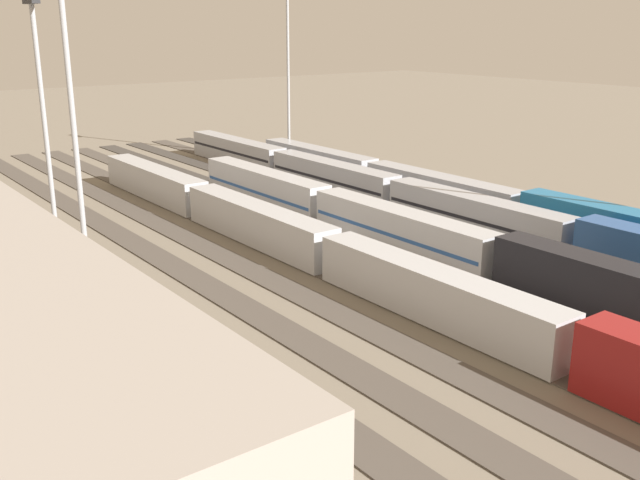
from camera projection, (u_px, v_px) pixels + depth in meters
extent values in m
plane|color=#756B5B|center=(318.00, 242.00, 72.34)|extent=(400.00, 400.00, 0.00)
cube|color=#3D3833|center=(456.00, 212.00, 83.80)|extent=(140.00, 2.80, 0.12)
cube|color=#4C443D|center=(425.00, 218.00, 80.93)|extent=(140.00, 2.80, 0.12)
cube|color=#3D3833|center=(392.00, 226.00, 78.06)|extent=(140.00, 2.80, 0.12)
cube|color=#3D3833|center=(356.00, 233.00, 75.19)|extent=(140.00, 2.80, 0.12)
cube|color=#4C443D|center=(318.00, 242.00, 72.32)|extent=(140.00, 2.80, 0.12)
cube|color=#4C443D|center=(276.00, 251.00, 69.46)|extent=(140.00, 2.80, 0.12)
cube|color=#4C443D|center=(231.00, 260.00, 66.59)|extent=(140.00, 2.80, 0.12)
cube|color=#4C443D|center=(182.00, 271.00, 63.72)|extent=(140.00, 2.80, 0.12)
cube|color=#4C443D|center=(128.00, 283.00, 60.85)|extent=(140.00, 2.80, 0.12)
cube|color=#A8AAB2|center=(475.00, 215.00, 74.85)|extent=(23.00, 3.00, 3.80)
cube|color=black|center=(475.00, 216.00, 74.90)|extent=(22.40, 3.06, 0.36)
cube|color=#A8AAB2|center=(332.00, 177.00, 93.41)|extent=(23.00, 3.00, 3.80)
cube|color=black|center=(332.00, 178.00, 93.46)|extent=(22.40, 3.06, 0.36)
cube|color=#A8AAB2|center=(237.00, 151.00, 111.98)|extent=(23.00, 3.00, 3.80)
cube|color=black|center=(237.00, 150.00, 111.93)|extent=(22.40, 3.06, 0.36)
cube|color=#B7BABF|center=(433.00, 294.00, 52.87)|extent=(23.00, 3.00, 3.80)
cube|color=#B7BABF|center=(257.00, 224.00, 71.43)|extent=(23.00, 3.00, 3.80)
cube|color=#B7BABF|center=(154.00, 182.00, 90.00)|extent=(23.00, 3.00, 3.80)
cube|color=black|center=(603.00, 290.00, 52.85)|extent=(18.00, 3.00, 4.40)
cube|color=#B7BABF|center=(400.00, 229.00, 69.58)|extent=(23.00, 3.00, 3.80)
cube|color=#285193|center=(400.00, 232.00, 69.66)|extent=(22.40, 3.06, 0.36)
cube|color=#B7BABF|center=(265.00, 186.00, 88.14)|extent=(23.00, 3.00, 3.80)
cube|color=#285193|center=(265.00, 190.00, 88.30)|extent=(22.40, 3.06, 0.36)
cube|color=#1E6B9E|center=(606.00, 229.00, 68.55)|extent=(18.00, 3.00, 4.40)
cube|color=#A8AAB2|center=(440.00, 191.00, 85.28)|extent=(23.00, 3.00, 3.80)
cube|color=black|center=(440.00, 191.00, 85.26)|extent=(22.40, 3.06, 0.36)
cube|color=#A8AAB2|center=(318.00, 161.00, 103.85)|extent=(23.00, 3.00, 3.80)
cube|color=black|center=(318.00, 164.00, 103.97)|extent=(22.40, 3.06, 0.36)
cylinder|color=#9EA0A5|center=(288.00, 60.00, 111.70)|extent=(0.44, 0.44, 31.35)
cylinder|color=#9EA0A5|center=(73.00, 118.00, 54.45)|extent=(0.44, 0.44, 28.32)
cylinder|color=#9EA0A5|center=(46.00, 139.00, 63.45)|extent=(0.44, 0.44, 22.61)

